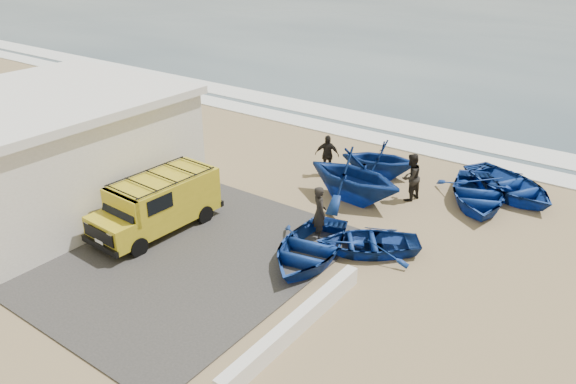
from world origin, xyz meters
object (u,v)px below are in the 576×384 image
Objects in this scene: building at (46,149)px; boat_far_left at (379,158)px; van at (158,202)px; boat_far_right at (509,185)px; boat_mid_right at (478,194)px; boat_near_left at (309,248)px; boat_near_right at (367,242)px; fisherman_middle at (411,177)px; boat_mid_left at (354,175)px; fisherman_back at (327,155)px; parapet at (295,325)px; fisherman_front at (319,212)px.

boat_far_left is at bearing 46.09° from building.
boat_far_right is (9.23, 10.29, -0.64)m from van.
building is at bearing -168.71° from boat_mid_right.
boat_near_left is 2.03m from boat_near_right.
boat_near_right is (12.01, 3.84, -1.81)m from building.
fisherman_middle is (2.06, -1.31, 0.11)m from boat_far_left.
boat_mid_left is 2.28× the size of fisherman_back.
fisherman_back is (-1.97, -1.11, 0.05)m from boat_far_left.
parapet is at bearing -120.22° from boat_mid_right.
building is at bearing 57.28° from fisherman_front.
boat_far_right is at bearing 37.48° from building.
boat_far_left reaches higher than parapet.
fisherman_back reaches higher than boat_near_left.
boat_mid_left is 3.33m from fisherman_front.
fisherman_back reaches higher than parapet.
boat_mid_left reaches higher than boat_near_right.
building is 1.57× the size of parapet.
boat_near_right is 6.66m from fisherman_back.
boat_mid_right is at bearing 34.90° from building.
building is 4.85× the size of fisherman_front.
fisherman_back is (-7.14, -2.53, 0.45)m from boat_far_right.
van is at bearing -42.46° from boat_far_left.
parapet is at bearing -4.58° from building.
boat_near_right is at bearing -137.66° from boat_mid_left.
boat_near_left is at bearing 17.77° from van.
boat_near_right is (1.31, 1.54, -0.08)m from boat_near_left.
boat_mid_right is at bearing -175.22° from boat_far_right.
boat_mid_right is at bearing 127.62° from boat_near_right.
fisherman_front reaches higher than fisherman_middle.
boat_near_left is at bearing -172.02° from boat_far_right.
fisherman_back is (-5.14, 9.58, 0.63)m from parapet.
boat_far_left is at bearing 106.51° from parapet.
van reaches higher than parapet.
boat_far_left is at bearing 154.86° from boat_mid_right.
fisherman_back reaches higher than boat_near_right.
building is at bearing 131.11° from boat_mid_left.
boat_far_right reaches higher than boat_near_right.
boat_near_left is 1.28× the size of boat_far_left.
fisherman_middle is (-2.33, -1.19, 0.53)m from boat_mid_right.
building reaches higher than boat_far_right.
building reaches higher than fisherman_front.
fisherman_middle is 1.07× the size of fisherman_back.
boat_mid_left is 2.13× the size of fisherman_middle.
parapet is 3.77m from boat_near_left.
boat_far_left is (-1.36, 7.39, 0.42)m from boat_near_left.
fisherman_middle is at bearing 36.36° from building.
fisherman_front reaches higher than parapet.
fisherman_back is (-3.34, 6.28, 0.48)m from boat_near_left.
boat_far_left reaches higher than boat_far_right.
van is 5.67m from boat_near_left.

